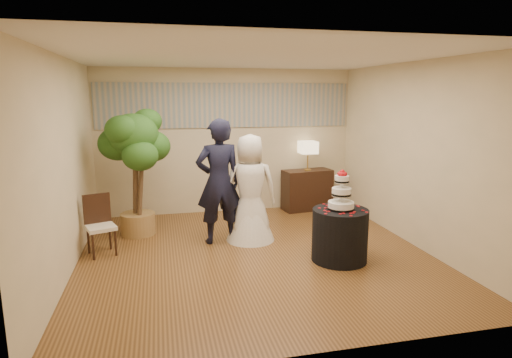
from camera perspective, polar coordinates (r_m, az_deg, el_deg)
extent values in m
cube|color=brown|center=(6.36, -0.08, -10.05)|extent=(5.00, 5.00, 0.00)
cube|color=white|center=(5.95, -0.09, 15.96)|extent=(5.00, 5.00, 0.00)
cube|color=beige|center=(8.44, -3.85, 5.01)|extent=(5.00, 0.06, 2.80)
cube|color=beige|center=(3.65, 8.64, -3.30)|extent=(5.00, 0.06, 2.80)
cube|color=beige|center=(5.97, -24.18, 1.49)|extent=(0.06, 5.00, 2.80)
cube|color=beige|center=(6.99, 20.38, 3.05)|extent=(0.06, 5.00, 2.80)
cube|color=gray|center=(8.37, -3.89, 9.76)|extent=(4.90, 0.02, 0.85)
imported|color=black|center=(6.65, -4.98, -0.37)|extent=(0.75, 0.53, 1.96)
imported|color=white|center=(6.76, -0.78, -1.20)|extent=(0.90, 0.84, 1.71)
cylinder|color=black|center=(6.15, 11.11, -7.35)|extent=(0.93, 0.93, 0.74)
cube|color=black|center=(8.73, 6.81, -1.44)|extent=(1.03, 0.57, 0.82)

